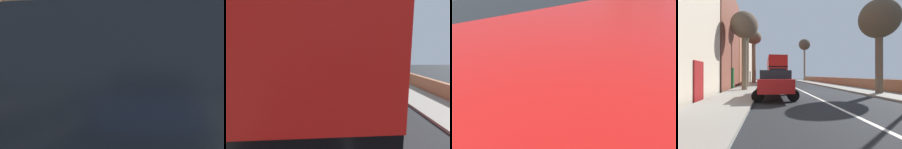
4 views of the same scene
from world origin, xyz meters
TOP-DOWN VIEW (x-y plane):
  - double_decker_bus at (-1.70, 13.42)m, footprint 3.76×10.69m

SIDE VIEW (x-z plane):
  - double_decker_bus at x=-1.70m, z-range 0.32..4.38m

